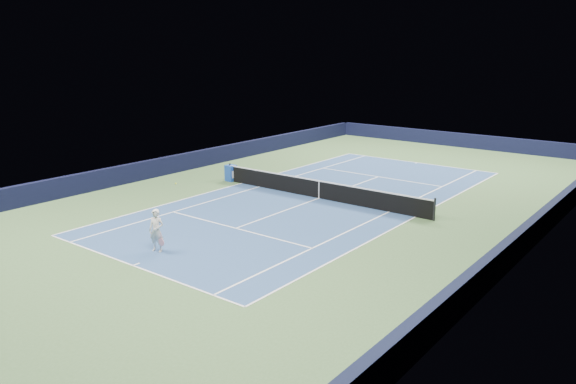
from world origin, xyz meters
The scene contains 19 objects.
ground centered at (0.00, 0.00, 0.00)m, with size 40.00×40.00×0.00m, color #3D5D33.
wall_far centered at (0.00, 19.82, 0.55)m, with size 22.00×0.35×1.10m, color black.
wall_right centered at (10.82, 0.00, 0.55)m, with size 0.35×40.00×1.10m, color black.
wall_left centered at (-10.82, 0.00, 0.55)m, with size 0.35×40.00×1.10m, color black.
court_surface centered at (0.00, 0.00, 0.00)m, with size 10.97×23.77×0.01m, color navy.
baseline_far centered at (0.00, 11.88, 0.01)m, with size 10.97×0.08×0.00m, color white.
baseline_near centered at (0.00, -11.88, 0.01)m, with size 10.97×0.08×0.00m, color white.
sideline_doubles_right centered at (5.49, 0.00, 0.01)m, with size 0.08×23.77×0.00m, color white.
sideline_doubles_left centered at (-5.49, 0.00, 0.01)m, with size 0.08×23.77×0.00m, color white.
sideline_singles_right centered at (4.12, 0.00, 0.01)m, with size 0.08×23.77×0.00m, color white.
sideline_singles_left centered at (-4.12, 0.00, 0.01)m, with size 0.08×23.77×0.00m, color white.
service_line_far centered at (0.00, 6.40, 0.01)m, with size 8.23×0.08×0.00m, color white.
service_line_near centered at (0.00, -6.40, 0.01)m, with size 8.23×0.08×0.00m, color white.
center_service_line centered at (0.00, 0.00, 0.01)m, with size 0.08×12.80×0.00m, color white.
center_mark_far centered at (0.00, 11.73, 0.01)m, with size 0.08×0.30×0.00m, color white.
center_mark_near centered at (0.00, -11.73, 0.01)m, with size 0.08×0.30×0.00m, color white.
tennis_net centered at (0.00, 0.00, 0.50)m, with size 12.90×0.10×1.07m.
sponsor_cube centered at (-6.40, 0.07, 0.48)m, with size 0.64×0.59×0.95m.
tennis_player centered at (-0.46, -10.36, 0.85)m, with size 0.83×1.32×2.57m.
Camera 1 is at (16.16, -23.50, 7.71)m, focal length 35.00 mm.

